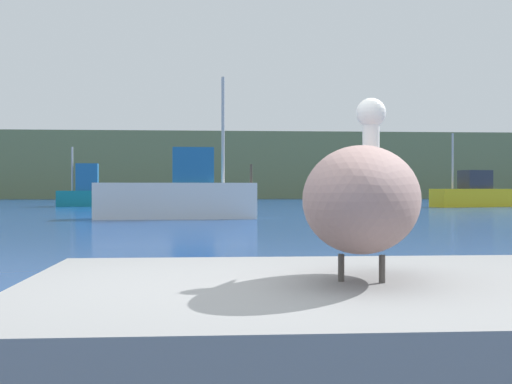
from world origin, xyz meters
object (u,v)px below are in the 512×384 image
pelican (363,198)px  fishing_boat_teal (93,192)px  fishing_boat_yellow (476,194)px  fishing_boat_white (179,195)px

pelican → fishing_boat_teal: (-7.79, 39.74, -0.20)m
fishing_boat_teal → fishing_boat_yellow: fishing_boat_yellow is taller
pelican → fishing_boat_white: bearing=24.0°
fishing_boat_yellow → fishing_boat_white: fishing_boat_white is taller
fishing_boat_yellow → fishing_boat_white: 22.80m
fishing_boat_teal → fishing_boat_yellow: bearing=168.6°
pelican → fishing_boat_teal: bearing=30.5°
fishing_boat_teal → fishing_boat_white: 18.77m
fishing_boat_teal → fishing_boat_yellow: (23.30, -2.88, -0.10)m
pelican → fishing_boat_white: (-1.76, 21.97, -0.18)m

